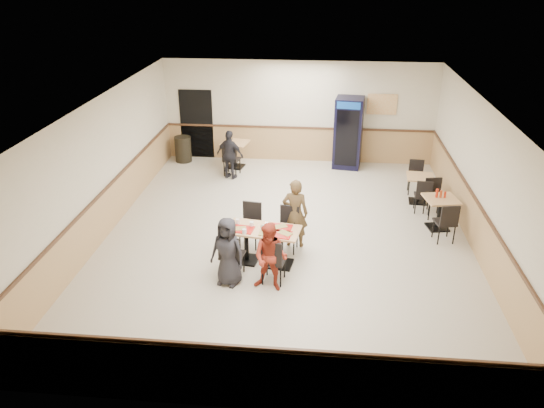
# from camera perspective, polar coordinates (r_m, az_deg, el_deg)

# --- Properties ---
(ground) EXTENTS (10.00, 10.00, 0.00)m
(ground) POSITION_cam_1_polar(r_m,az_deg,el_deg) (11.79, 1.53, -3.54)
(ground) COLOR beige
(ground) RESTS_ON ground
(room_shell) EXTENTS (10.00, 10.00, 10.00)m
(room_shell) POSITION_cam_1_polar(r_m,az_deg,el_deg) (13.89, 9.66, 3.25)
(room_shell) COLOR silver
(room_shell) RESTS_ON ground
(main_table) EXTENTS (1.52, 0.91, 0.77)m
(main_table) POSITION_cam_1_polar(r_m,az_deg,el_deg) (10.58, -0.92, -3.94)
(main_table) COLOR black
(main_table) RESTS_ON ground
(main_chairs) EXTENTS (1.49, 1.84, 0.97)m
(main_chairs) POSITION_cam_1_polar(r_m,az_deg,el_deg) (10.60, -1.18, -4.03)
(main_chairs) COLOR black
(main_chairs) RESTS_ON ground
(diner_woman_left) EXTENTS (0.76, 0.61, 1.35)m
(diner_woman_left) POSITION_cam_1_polar(r_m,az_deg,el_deg) (9.89, -4.79, -5.13)
(diner_woman_left) COLOR black
(diner_woman_left) RESTS_ON ground
(diner_woman_right) EXTENTS (0.75, 0.64, 1.34)m
(diner_woman_right) POSITION_cam_1_polar(r_m,az_deg,el_deg) (9.69, -0.17, -5.76)
(diner_woman_right) COLOR maroon
(diner_woman_right) RESTS_ON ground
(diner_man_opposite) EXTENTS (0.58, 0.41, 1.52)m
(diner_man_opposite) POSITION_cam_1_polar(r_m,az_deg,el_deg) (11.13, 2.49, -1.00)
(diner_man_opposite) COLOR #4F3B22
(diner_man_opposite) RESTS_ON ground
(lone_diner) EXTENTS (0.88, 0.60, 1.38)m
(lone_diner) POSITION_cam_1_polar(r_m,az_deg,el_deg) (14.74, -4.53, 5.29)
(lone_diner) COLOR black
(lone_diner) RESTS_ON ground
(tabletop_clutter) EXTENTS (1.27, 0.68, 0.12)m
(tabletop_clutter) POSITION_cam_1_polar(r_m,az_deg,el_deg) (10.40, -0.83, -2.73)
(tabletop_clutter) COLOR #B2110B
(tabletop_clutter) RESTS_ON main_table
(side_table_near) EXTENTS (0.81, 0.81, 0.75)m
(side_table_near) POSITION_cam_1_polar(r_m,az_deg,el_deg) (12.53, 17.61, -0.45)
(side_table_near) COLOR black
(side_table_near) RESTS_ON ground
(side_table_near_chair_south) EXTENTS (0.51, 0.51, 0.95)m
(side_table_near_chair_south) POSITION_cam_1_polar(r_m,az_deg,el_deg) (12.01, 18.11, -1.77)
(side_table_near_chair_south) COLOR black
(side_table_near_chair_south) RESTS_ON ground
(side_table_near_chair_north) EXTENTS (0.51, 0.51, 0.95)m
(side_table_near_chair_north) POSITION_cam_1_polar(r_m,az_deg,el_deg) (13.07, 17.12, 0.57)
(side_table_near_chair_north) COLOR black
(side_table_near_chair_north) RESTS_ON ground
(side_table_far) EXTENTS (0.71, 0.71, 0.71)m
(side_table_far) POSITION_cam_1_polar(r_m,az_deg,el_deg) (13.77, 15.56, 1.99)
(side_table_far) COLOR black
(side_table_far) RESTS_ON ground
(side_table_far_chair_south) EXTENTS (0.45, 0.45, 0.90)m
(side_table_far_chair_south) POSITION_cam_1_polar(r_m,az_deg,el_deg) (13.27, 15.92, 0.96)
(side_table_far_chair_south) COLOR black
(side_table_far_chair_south) RESTS_ON ground
(side_table_far_chair_north) EXTENTS (0.45, 0.45, 0.90)m
(side_table_far_chair_north) POSITION_cam_1_polar(r_m,az_deg,el_deg) (14.29, 15.21, 2.78)
(side_table_far_chair_north) COLOR black
(side_table_far_chair_north) RESTS_ON ground
(condiment_caddy) EXTENTS (0.23, 0.06, 0.20)m
(condiment_caddy) POSITION_cam_1_polar(r_m,az_deg,el_deg) (12.43, 17.62, 1.06)
(condiment_caddy) COLOR red
(condiment_caddy) RESTS_ON side_table_near
(back_table) EXTENTS (0.84, 0.84, 0.77)m
(back_table) POSITION_cam_1_polar(r_m,az_deg,el_deg) (15.62, -3.97, 5.75)
(back_table) COLOR black
(back_table) RESTS_ON ground
(back_table_chair_lone) EXTENTS (0.53, 0.53, 0.98)m
(back_table_chair_lone) POSITION_cam_1_polar(r_m,az_deg,el_deg) (15.05, -4.34, 4.90)
(back_table_chair_lone) COLOR black
(back_table_chair_lone) RESTS_ON ground
(pepsi_cooler) EXTENTS (0.87, 0.88, 2.06)m
(pepsi_cooler) POSITION_cam_1_polar(r_m,az_deg,el_deg) (15.65, 8.19, 7.59)
(pepsi_cooler) COLOR black
(pepsi_cooler) RESTS_ON ground
(trash_bin) EXTENTS (0.49, 0.49, 0.77)m
(trash_bin) POSITION_cam_1_polar(r_m,az_deg,el_deg) (16.33, -9.54, 5.85)
(trash_bin) COLOR black
(trash_bin) RESTS_ON ground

